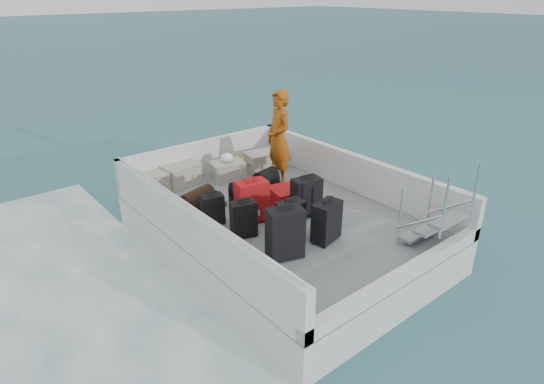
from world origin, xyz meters
The scene contains 22 objects.
ground centered at (0.00, 0.00, 0.00)m, with size 160.00×160.00×0.00m, color navy.
ferry_hull centered at (0.00, 0.00, 0.30)m, with size 3.60×5.00×0.60m, color silver.
deck centered at (0.00, 0.00, 0.61)m, with size 3.30×4.70×0.02m, color gray.
deck_fittings centered at (0.35, -0.32, 0.99)m, with size 3.60×5.00×0.90m.
suitcase_1 centered at (-0.89, -0.17, 0.91)m, with size 0.38×0.22×0.57m, color black.
suitcase_2 centered at (-1.04, 0.46, 0.87)m, with size 0.35×0.21×0.51m, color black.
suitcase_3 centered at (-0.79, -1.02, 1.00)m, with size 0.50×0.29×0.75m, color black.
suitcase_4 centered at (-0.39, -0.66, 0.93)m, with size 0.41×0.24×0.61m, color black.
suitcase_5 centered at (-0.50, 0.15, 0.97)m, with size 0.51×0.30×0.70m, color #A50C18.
suitcase_6 centered at (-0.02, -1.05, 0.94)m, with size 0.46×0.27×0.63m, color black.
suitcase_7 centered at (0.33, -0.25, 0.95)m, with size 0.47×0.27×0.66m, color black.
suitcase_8 centered at (0.45, 0.20, 0.78)m, with size 0.55×0.83×0.33m, color #A50C18.
duffel_0 centered at (-1.01, 0.99, 0.78)m, with size 0.60×0.30×0.32m, color black, non-canonical shape.
duffel_1 centered at (-0.19, 0.79, 0.78)m, with size 0.45×0.30×0.32m, color black, non-canonical shape.
duffel_2 centered at (0.45, 0.97, 0.78)m, with size 0.44×0.30×0.32m, color black, non-canonical shape.
crate_0 centered at (-1.26, 2.20, 0.80)m, with size 0.59×0.40×0.35m, color #AFA998.
crate_1 centered at (-0.65, 2.20, 0.81)m, with size 0.65×0.45×0.39m, color #AFA998.
crate_2 centered at (0.18, 1.84, 0.79)m, with size 0.58×0.40×0.35m, color #AFA998.
crate_3 centered at (1.00, 1.78, 0.81)m, with size 0.63×0.44×0.38m, color #AFA998.
yellow_bag centered at (0.78, 2.20, 0.73)m, with size 0.28×0.26×0.22m, color yellow.
white_bag centered at (0.18, 1.84, 1.06)m, with size 0.24×0.24×0.18m, color white.
passenger centered at (0.85, 1.08, 1.53)m, with size 0.67×0.43×1.81m, color #D16613.
Camera 1 is at (-4.40, -5.14, 4.10)m, focal length 30.00 mm.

